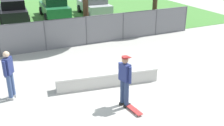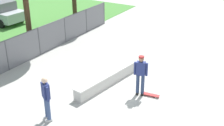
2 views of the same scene
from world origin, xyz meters
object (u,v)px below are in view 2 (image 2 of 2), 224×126
skateboarder (141,74)px  bystander (46,97)px  skateboard (150,95)px  concrete_ledge (108,79)px

skateboarder → bystander: size_ratio=1.01×
skateboarder → bystander: (-3.45, 2.19, -0.02)m
skateboarder → bystander: bearing=147.6°
skateboard → bystander: 4.54m
skateboarder → skateboard: 1.06m
concrete_ledge → skateboarder: size_ratio=2.25×
skateboard → bystander: size_ratio=0.45×
skateboarder → skateboard: bearing=-74.2°
concrete_ledge → skateboarder: skateboarder is taller
bystander → skateboarder: bearing=-32.4°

